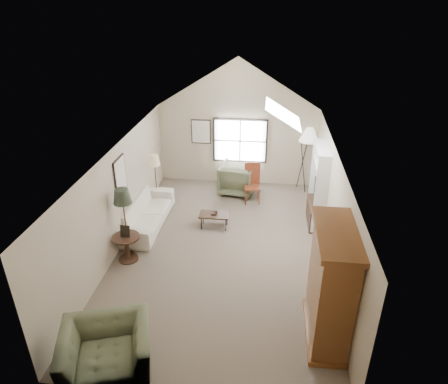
# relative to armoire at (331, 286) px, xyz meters

# --- Properties ---
(room_shell) EXTENTS (5.01, 8.01, 4.00)m
(room_shell) POSITION_rel_armoire_xyz_m (-2.18, 2.40, 2.11)
(room_shell) COLOR brown
(room_shell) RESTS_ON ground
(window) EXTENTS (1.72, 0.08, 1.42)m
(window) POSITION_rel_armoire_xyz_m (-2.08, 6.36, 0.35)
(window) COLOR black
(window) RESTS_ON room_shell
(skylight) EXTENTS (0.80, 1.20, 0.52)m
(skylight) POSITION_rel_armoire_xyz_m (-0.88, 3.30, 2.12)
(skylight) COLOR white
(skylight) RESTS_ON room_shell
(wall_art) EXTENTS (1.97, 3.71, 0.88)m
(wall_art) POSITION_rel_armoire_xyz_m (-4.06, 4.34, 0.63)
(wall_art) COLOR black
(wall_art) RESTS_ON room_shell
(armoire) EXTENTS (0.60, 1.50, 2.20)m
(armoire) POSITION_rel_armoire_xyz_m (0.00, 0.00, 0.00)
(armoire) COLOR brown
(armoire) RESTS_ON ground
(tv_alcove) EXTENTS (0.32, 1.30, 2.10)m
(tv_alcove) POSITION_rel_armoire_xyz_m (0.16, 4.00, 0.05)
(tv_alcove) COLOR white
(tv_alcove) RESTS_ON ground
(media_console) EXTENTS (0.34, 1.18, 0.60)m
(media_console) POSITION_rel_armoire_xyz_m (0.14, 4.00, -0.80)
(media_console) COLOR #382316
(media_console) RESTS_ON ground
(tv_panel) EXTENTS (0.05, 0.90, 0.55)m
(tv_panel) POSITION_rel_armoire_xyz_m (0.14, 4.00, -0.18)
(tv_panel) COLOR black
(tv_panel) RESTS_ON media_console
(sofa) EXTENTS (1.03, 2.55, 0.74)m
(sofa) POSITION_rel_armoire_xyz_m (-4.38, 3.40, -0.73)
(sofa) COLOR beige
(sofa) RESTS_ON ground
(armchair_near) EXTENTS (1.69, 1.58, 0.90)m
(armchair_near) POSITION_rel_armoire_xyz_m (-3.59, -1.30, -0.65)
(armchair_near) COLOR #565E41
(armchair_near) RESTS_ON ground
(armchair_far) EXTENTS (1.18, 1.20, 0.96)m
(armchair_far) POSITION_rel_armoire_xyz_m (-2.08, 5.62, -0.62)
(armchair_far) COLOR #646A4A
(armchair_far) RESTS_ON ground
(coffee_table) EXTENTS (0.79, 0.44, 0.40)m
(coffee_table) POSITION_rel_armoire_xyz_m (-2.52, 3.45, -0.90)
(coffee_table) COLOR #331D14
(coffee_table) RESTS_ON ground
(bowl) EXTENTS (0.19, 0.19, 0.05)m
(bowl) POSITION_rel_armoire_xyz_m (-2.52, 3.45, -0.68)
(bowl) COLOR #311F14
(bowl) RESTS_ON coffee_table
(side_table) EXTENTS (0.64, 0.64, 0.64)m
(side_table) POSITION_rel_armoire_xyz_m (-4.33, 1.80, -0.78)
(side_table) COLOR #381E17
(side_table) RESTS_ON ground
(side_chair) EXTENTS (0.51, 0.51, 1.19)m
(side_chair) POSITION_rel_armoire_xyz_m (-1.60, 5.04, -0.50)
(side_chair) COLOR brown
(side_chair) RESTS_ON ground
(tripod_lamp) EXTENTS (0.63, 0.63, 2.06)m
(tripod_lamp) POSITION_rel_armoire_xyz_m (0.02, 6.10, -0.07)
(tripod_lamp) COLOR white
(tripod_lamp) RESTS_ON ground
(dark_lamp) EXTENTS (0.43, 0.43, 1.77)m
(dark_lamp) POSITION_rel_armoire_xyz_m (-4.38, 2.00, -0.21)
(dark_lamp) COLOR black
(dark_lamp) RESTS_ON ground
(tan_lamp) EXTENTS (0.32, 0.32, 1.59)m
(tan_lamp) POSITION_rel_armoire_xyz_m (-4.38, 4.60, -0.30)
(tan_lamp) COLOR tan
(tan_lamp) RESTS_ON ground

